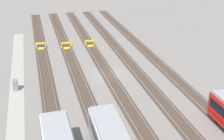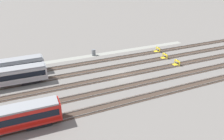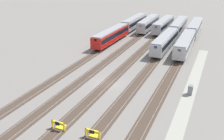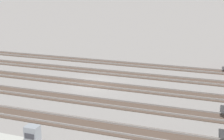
{
  "view_description": "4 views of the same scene",
  "coord_description": "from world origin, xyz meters",
  "views": [
    {
      "loc": [
        43.37,
        -10.95,
        20.1
      ],
      "look_at": [
        2.19,
        -0.0,
        1.8
      ],
      "focal_mm": 50.0,
      "sensor_mm": 36.0,
      "label": 1
    },
    {
      "loc": [
        18.68,
        38.39,
        21.64
      ],
      "look_at": [
        2.19,
        -0.0,
        1.8
      ],
      "focal_mm": 35.0,
      "sensor_mm": 36.0,
      "label": 2
    },
    {
      "loc": [
        -38.18,
        -17.3,
        19.47
      ],
      "look_at": [
        2.19,
        -0.0,
        1.8
      ],
      "focal_mm": 42.0,
      "sensor_mm": 36.0,
      "label": 3
    },
    {
      "loc": [
        12.69,
        -29.76,
        10.53
      ],
      "look_at": [
        2.19,
        -0.0,
        1.8
      ],
      "focal_mm": 50.0,
      "sensor_mm": 36.0,
      "label": 4
    }
  ],
  "objects": [
    {
      "name": "rail_track_nearest",
      "position": [
        0.0,
        -9.57,
        0.04
      ],
      "size": [
        90.0,
        2.23,
        0.21
      ],
      "color": "#47382D",
      "rests_on": "ground"
    },
    {
      "name": "rail_track_farthest",
      "position": [
        0.0,
        9.57,
        0.04
      ],
      "size": [
        90.0,
        2.23,
        0.21
      ],
      "color": "#47382D",
      "rests_on": "ground"
    },
    {
      "name": "rail_track_far_inner",
      "position": [
        0.0,
        4.79,
        0.04
      ],
      "size": [
        90.0,
        2.23,
        0.21
      ],
      "color": "#47382D",
      "rests_on": "ground"
    },
    {
      "name": "ground_plane",
      "position": [
        0.0,
        0.0,
        0.0
      ],
      "size": [
        400.0,
        400.0,
        0.0
      ],
      "primitive_type": "plane",
      "color": "gray"
    },
    {
      "name": "rail_track_middle",
      "position": [
        0.0,
        0.0,
        0.04
      ],
      "size": [
        90.0,
        2.24,
        0.21
      ],
      "color": "#47382D",
      "rests_on": "ground"
    },
    {
      "name": "electrical_cabinet",
      "position": [
        1.58,
        -13.98,
        0.8
      ],
      "size": [
        0.9,
        0.73,
        1.6
      ],
      "color": "gray",
      "rests_on": "ground"
    },
    {
      "name": "rail_track_near_inner",
      "position": [
        0.0,
        -4.79,
        0.04
      ],
      "size": [
        90.0,
        2.24,
        0.21
      ],
      "color": "#47382D",
      "rests_on": "ground"
    }
  ]
}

